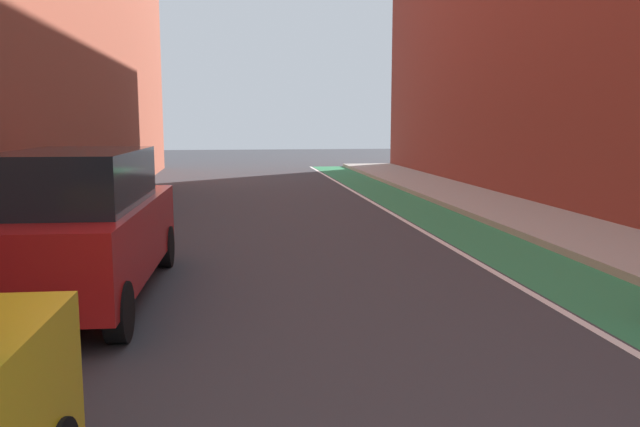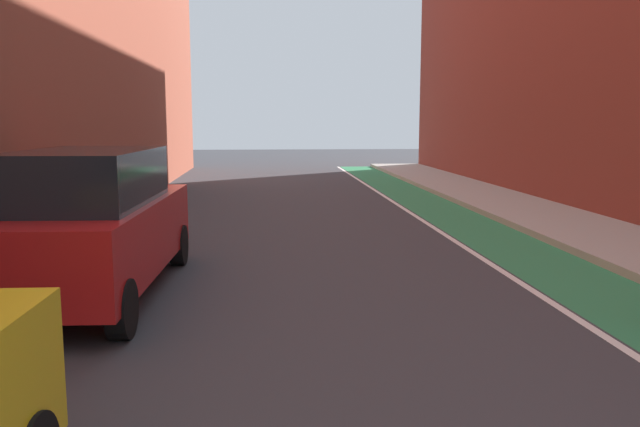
# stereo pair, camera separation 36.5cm
# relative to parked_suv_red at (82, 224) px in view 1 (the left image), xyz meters

# --- Properties ---
(ground_plane) EXTENTS (82.28, 82.28, 0.00)m
(ground_plane) POSITION_rel_parked_suv_red_xyz_m (3.33, 3.76, -1.02)
(ground_plane) COLOR #38383D
(bike_lane_paint) EXTENTS (1.60, 37.40, 0.00)m
(bike_lane_paint) POSITION_rel_parked_suv_red_xyz_m (6.91, 5.76, -1.02)
(bike_lane_paint) COLOR #2D8451
(bike_lane_paint) RESTS_ON ground
(lane_divider_stripe) EXTENTS (0.12, 37.40, 0.00)m
(lane_divider_stripe) POSITION_rel_parked_suv_red_xyz_m (6.01, 5.76, -1.02)
(lane_divider_stripe) COLOR white
(lane_divider_stripe) RESTS_ON ground
(sidewalk_right) EXTENTS (2.52, 37.40, 0.14)m
(sidewalk_right) POSITION_rel_parked_suv_red_xyz_m (8.97, 5.76, -0.95)
(sidewalk_right) COLOR #A8A59E
(sidewalk_right) RESTS_ON ground
(parked_suv_red) EXTENTS (1.97, 4.81, 1.98)m
(parked_suv_red) POSITION_rel_parked_suv_red_xyz_m (0.00, 0.00, 0.00)
(parked_suv_red) COLOR red
(parked_suv_red) RESTS_ON ground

